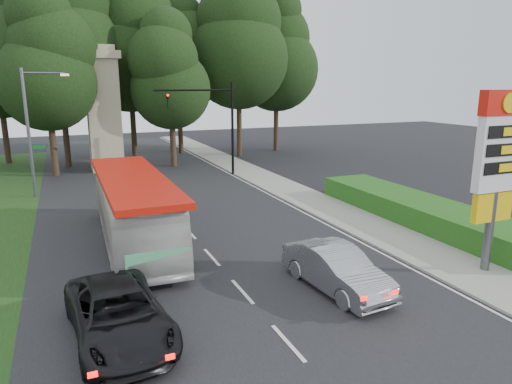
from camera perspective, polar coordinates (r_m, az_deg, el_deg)
name	(u,v)px	position (r m, az deg, el deg)	size (l,w,h in m)	color
ground	(296,353)	(13.03, 5.07, -19.42)	(120.00, 120.00, 0.00)	black
road_surface	(185,227)	(23.33, -8.90, -4.36)	(14.00, 80.00, 0.02)	black
sidewalk_right	(329,209)	(26.56, 9.17, -2.07)	(3.00, 80.00, 0.12)	gray
hedge	(421,211)	(25.15, 19.89, -2.31)	(3.00, 14.00, 1.20)	#1E5215
gas_station_pylon	(498,158)	(18.72, 28.03, 3.83)	(2.10, 0.45, 6.85)	#59595E
traffic_signal_mast	(216,116)	(35.43, -5.01, 9.46)	(6.10, 0.35, 7.20)	black
streetlight_signs	(32,127)	(31.78, -26.24, 7.29)	(2.75, 0.98, 8.00)	#59595E
monument	(103,108)	(39.80, -18.54, 9.88)	(3.00, 3.00, 10.05)	tan
tree_center_left	(55,21)	(42.91, -23.83, 18.94)	(10.08, 10.08, 19.80)	#2D2116
tree_center_right	(128,39)	(45.23, -15.71, 17.92)	(9.24, 9.24, 18.15)	#2D2116
tree_east_near	(178,57)	(48.03, -9.78, 16.31)	(8.12, 8.12, 15.95)	#2D2116
tree_east_mid	(238,38)	(45.82, -2.20, 18.74)	(9.52, 9.52, 18.70)	#2D2116
tree_far_east	(277,51)	(49.53, 2.61, 17.16)	(8.68, 8.68, 17.05)	#2D2116
tree_monument_left	(45,61)	(38.66, -24.91, 14.58)	(7.28, 7.28, 14.30)	#2D2116
tree_monument_right	(170,72)	(40.10, -10.70, 14.51)	(6.72, 6.72, 13.20)	#2D2116
transit_bus	(134,210)	(21.04, -15.02, -2.22)	(2.62, 11.21, 3.12)	beige
sedan_silver	(336,269)	(16.33, 10.02, -9.45)	(1.63, 4.68, 1.54)	#9C9DA3
suv_charcoal	(119,314)	(13.80, -16.81, -14.43)	(2.46, 5.33, 1.48)	black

